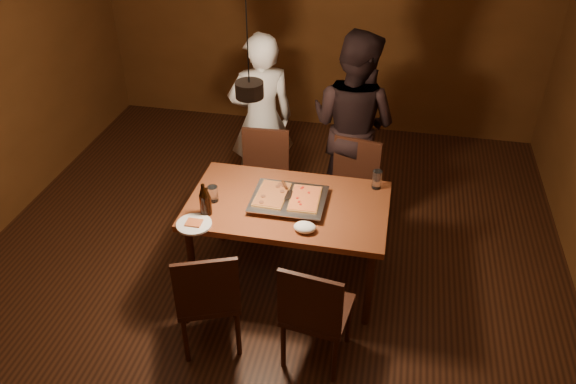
% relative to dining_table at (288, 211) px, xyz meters
% --- Properties ---
extents(room_shell, '(6.00, 6.00, 6.00)m').
position_rel_dining_table_xyz_m(room_shell, '(-0.20, -0.23, 0.72)').
color(room_shell, '#3D1E10').
rests_on(room_shell, ground).
extents(dining_table, '(1.50, 0.90, 0.75)m').
position_rel_dining_table_xyz_m(dining_table, '(0.00, 0.00, 0.00)').
color(dining_table, brown).
rests_on(dining_table, floor).
extents(chair_far_left, '(0.44, 0.44, 0.49)m').
position_rel_dining_table_xyz_m(chair_far_left, '(-0.37, 0.74, -0.14)').
color(chair_far_left, '#38190F').
rests_on(chair_far_left, floor).
extents(chair_far_right, '(0.50, 0.50, 0.49)m').
position_rel_dining_table_xyz_m(chair_far_right, '(0.42, 0.73, -0.14)').
color(chair_far_right, '#38190F').
rests_on(chair_far_right, floor).
extents(chair_near_left, '(0.54, 0.54, 0.49)m').
position_rel_dining_table_xyz_m(chair_near_left, '(-0.38, -0.82, -0.14)').
color(chair_near_left, '#38190F').
rests_on(chair_near_left, floor).
extents(chair_near_right, '(0.47, 0.47, 0.49)m').
position_rel_dining_table_xyz_m(chair_near_right, '(0.34, -0.81, -0.14)').
color(chair_near_right, '#38190F').
rests_on(chair_near_right, floor).
extents(pizza_tray, '(0.58, 0.48, 0.05)m').
position_rel_dining_table_xyz_m(pizza_tray, '(0.01, -0.00, 0.10)').
color(pizza_tray, silver).
rests_on(pizza_tray, dining_table).
extents(pizza_meat, '(0.24, 0.36, 0.02)m').
position_rel_dining_table_xyz_m(pizza_meat, '(-0.13, 0.01, 0.13)').
color(pizza_meat, maroon).
rests_on(pizza_meat, pizza_tray).
extents(pizza_cheese, '(0.23, 0.35, 0.02)m').
position_rel_dining_table_xyz_m(pizza_cheese, '(0.13, 0.00, 0.13)').
color(pizza_cheese, gold).
rests_on(pizza_cheese, pizza_tray).
extents(spatula, '(0.18, 0.26, 0.04)m').
position_rel_dining_table_xyz_m(spatula, '(-0.01, 0.02, 0.14)').
color(spatula, silver).
rests_on(spatula, pizza_tray).
extents(beer_bottle_a, '(0.07, 0.07, 0.26)m').
position_rel_dining_table_xyz_m(beer_bottle_a, '(-0.56, -0.27, 0.21)').
color(beer_bottle_a, black).
rests_on(beer_bottle_a, dining_table).
extents(beer_bottle_b, '(0.06, 0.06, 0.23)m').
position_rel_dining_table_xyz_m(beer_bottle_b, '(-0.54, -0.25, 0.19)').
color(beer_bottle_b, black).
rests_on(beer_bottle_b, dining_table).
extents(water_glass_left, '(0.08, 0.08, 0.13)m').
position_rel_dining_table_xyz_m(water_glass_left, '(-0.56, -0.09, 0.14)').
color(water_glass_left, silver).
rests_on(water_glass_left, dining_table).
extents(water_glass_right, '(0.07, 0.07, 0.15)m').
position_rel_dining_table_xyz_m(water_glass_right, '(0.63, 0.34, 0.15)').
color(water_glass_right, silver).
rests_on(water_glass_right, dining_table).
extents(plate_slice, '(0.25, 0.25, 0.03)m').
position_rel_dining_table_xyz_m(plate_slice, '(-0.60, -0.40, 0.08)').
color(plate_slice, white).
rests_on(plate_slice, dining_table).
extents(napkin, '(0.16, 0.12, 0.07)m').
position_rel_dining_table_xyz_m(napkin, '(0.18, -0.31, 0.11)').
color(napkin, white).
rests_on(napkin, dining_table).
extents(diner_white, '(0.71, 0.61, 1.65)m').
position_rel_dining_table_xyz_m(diner_white, '(-0.49, 1.14, 0.15)').
color(diner_white, silver).
rests_on(diner_white, floor).
extents(diner_dark, '(1.04, 0.95, 1.73)m').
position_rel_dining_table_xyz_m(diner_dark, '(0.36, 1.14, 0.19)').
color(diner_dark, black).
rests_on(diner_dark, floor).
extents(pendant_lamp, '(0.18, 0.18, 1.10)m').
position_rel_dining_table_xyz_m(pendant_lamp, '(-0.20, -0.23, 1.08)').
color(pendant_lamp, black).
rests_on(pendant_lamp, ceiling).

